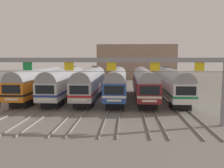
# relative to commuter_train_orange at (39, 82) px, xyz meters

# --- Properties ---
(ground_plane) EXTENTS (160.00, 160.00, 0.00)m
(ground_plane) POSITION_rel_commuter_train_orange_xyz_m (10.31, 0.01, -2.69)
(ground_plane) COLOR slate
(track_bed) EXTENTS (22.13, 70.00, 0.15)m
(track_bed) POSITION_rel_commuter_train_orange_xyz_m (10.31, 17.01, -2.61)
(track_bed) COLOR gray
(track_bed) RESTS_ON ground
(commuter_train_orange) EXTENTS (2.88, 18.06, 4.77)m
(commuter_train_orange) POSITION_rel_commuter_train_orange_xyz_m (0.00, 0.00, 0.00)
(commuter_train_orange) COLOR orange
(commuter_train_orange) RESTS_ON ground
(commuter_train_silver) EXTENTS (2.88, 18.06, 5.05)m
(commuter_train_silver) POSITION_rel_commuter_train_orange_xyz_m (4.13, 0.00, 0.00)
(commuter_train_silver) COLOR silver
(commuter_train_silver) RESTS_ON ground
(commuter_train_stainless) EXTENTS (2.88, 18.06, 5.05)m
(commuter_train_stainless) POSITION_rel_commuter_train_orange_xyz_m (8.25, 0.00, 0.00)
(commuter_train_stainless) COLOR #B2B5BA
(commuter_train_stainless) RESTS_ON ground
(commuter_train_blue) EXTENTS (2.88, 18.06, 4.77)m
(commuter_train_blue) POSITION_rel_commuter_train_orange_xyz_m (12.38, 0.00, 0.00)
(commuter_train_blue) COLOR #284C9E
(commuter_train_blue) RESTS_ON ground
(commuter_train_maroon) EXTENTS (2.88, 18.06, 4.77)m
(commuter_train_maroon) POSITION_rel_commuter_train_orange_xyz_m (16.50, 0.00, 0.00)
(commuter_train_maroon) COLOR maroon
(commuter_train_maroon) RESTS_ON ground
(commuter_train_white) EXTENTS (2.88, 18.06, 5.05)m
(commuter_train_white) POSITION_rel_commuter_train_orange_xyz_m (20.63, 0.00, 0.00)
(commuter_train_white) COLOR white
(commuter_train_white) RESTS_ON ground
(catenary_gantry) EXTENTS (25.87, 0.44, 6.97)m
(catenary_gantry) POSITION_rel_commuter_train_orange_xyz_m (10.31, -13.49, 2.67)
(catenary_gantry) COLOR gray
(catenary_gantry) RESTS_ON ground
(maintenance_building) EXTENTS (24.50, 10.00, 10.53)m
(maintenance_building) POSITION_rel_commuter_train_orange_xyz_m (16.90, 40.14, 2.58)
(maintenance_building) COLOR gray
(maintenance_building) RESTS_ON ground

